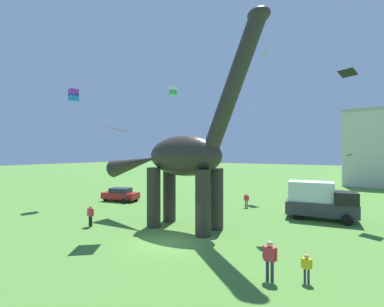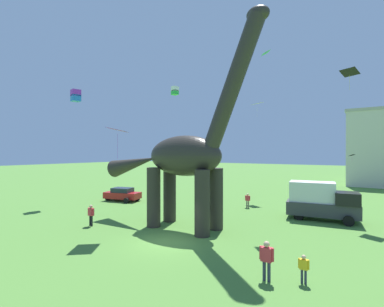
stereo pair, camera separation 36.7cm
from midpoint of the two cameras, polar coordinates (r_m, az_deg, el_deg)
ground_plane at (r=18.29m, az=-6.12°, el=-18.06°), size 240.00×240.00×0.00m
dinosaur_sculpture at (r=20.74m, az=-2.26°, el=-0.47°), size 14.50×3.07×15.16m
parked_sedan_left at (r=33.52m, az=-15.00°, el=-8.22°), size 4.51×2.77×1.55m
parked_box_truck at (r=26.00m, az=24.69°, el=-8.84°), size 5.84×2.85×3.20m
person_far_spectator at (r=13.85m, az=22.08°, el=-20.85°), size 0.47×0.21×1.26m
person_vendor_side at (r=13.47m, az=15.15°, el=-20.03°), size 0.66×0.29×1.78m
person_watching_child at (r=29.19m, az=10.93°, el=-9.31°), size 0.55×0.24×1.48m
person_photographer at (r=23.03m, az=-20.89°, el=-11.65°), size 0.62×0.27×1.65m
kite_high_right at (r=20.23m, az=-15.78°, el=4.75°), size 2.11×2.22×2.19m
kite_near_low at (r=34.73m, az=-23.81°, el=11.08°), size 1.16×1.16×1.34m
kite_near_high at (r=28.83m, az=29.40°, el=14.43°), size 1.68×1.48×1.86m
kite_trailing at (r=39.53m, az=-4.31°, el=12.97°), size 1.04×1.04×1.16m
kite_apex at (r=24.74m, az=14.59°, el=19.58°), size 0.96×1.01×0.30m
kite_mid_right at (r=34.32m, az=29.73°, el=-0.31°), size 0.68×0.80×0.88m
kite_high_left at (r=35.74m, az=12.74°, el=10.07°), size 1.83×1.70×1.83m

